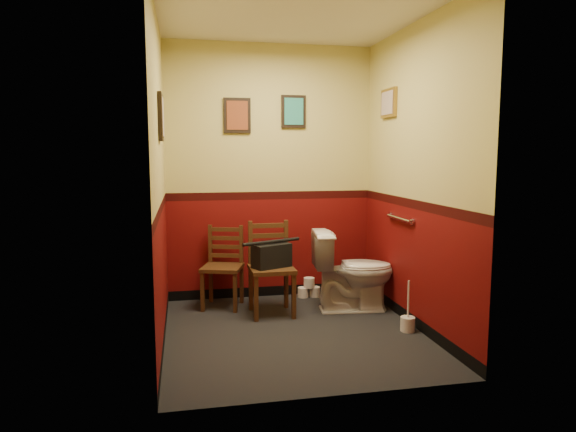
% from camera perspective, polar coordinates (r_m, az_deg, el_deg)
% --- Properties ---
extents(floor, '(2.20, 2.40, 0.00)m').
position_cam_1_polar(floor, '(4.60, 0.64, -12.84)').
color(floor, black).
rests_on(floor, ground).
extents(ceiling, '(2.20, 2.40, 0.00)m').
position_cam_1_polar(ceiling, '(4.47, 0.69, 21.74)').
color(ceiling, silver).
rests_on(ceiling, ground).
extents(wall_back, '(2.20, 0.00, 2.70)m').
position_cam_1_polar(wall_back, '(5.51, -1.98, 4.80)').
color(wall_back, '#580909').
rests_on(wall_back, ground).
extents(wall_front, '(2.20, 0.00, 2.70)m').
position_cam_1_polar(wall_front, '(3.17, 5.25, 3.14)').
color(wall_front, '#580909').
rests_on(wall_front, ground).
extents(wall_left, '(0.00, 2.40, 2.70)m').
position_cam_1_polar(wall_left, '(4.24, -14.07, 3.93)').
color(wall_left, '#580909').
rests_on(wall_left, ground).
extents(wall_right, '(0.00, 2.40, 2.70)m').
position_cam_1_polar(wall_right, '(4.69, 13.95, 4.21)').
color(wall_right, '#580909').
rests_on(wall_right, ground).
extents(grab_bar, '(0.05, 0.56, 0.06)m').
position_cam_1_polar(grab_bar, '(4.94, 12.25, -0.27)').
color(grab_bar, silver).
rests_on(grab_bar, wall_right).
extents(framed_print_back_a, '(0.28, 0.04, 0.36)m').
position_cam_1_polar(framed_print_back_a, '(5.45, -5.67, 11.06)').
color(framed_print_back_a, black).
rests_on(framed_print_back_a, wall_back).
extents(framed_print_back_b, '(0.26, 0.04, 0.34)m').
position_cam_1_polar(framed_print_back_b, '(5.55, 0.62, 11.54)').
color(framed_print_back_b, black).
rests_on(framed_print_back_b, wall_back).
extents(framed_print_left, '(0.04, 0.30, 0.38)m').
position_cam_1_polar(framed_print_left, '(4.34, -13.93, 10.61)').
color(framed_print_left, black).
rests_on(framed_print_left, wall_left).
extents(framed_print_right, '(0.04, 0.34, 0.28)m').
position_cam_1_polar(framed_print_right, '(5.25, 11.11, 12.22)').
color(framed_print_right, olive).
rests_on(framed_print_right, wall_right).
extents(toilet, '(0.85, 0.54, 0.79)m').
position_cam_1_polar(toilet, '(5.17, 7.23, -6.09)').
color(toilet, white).
rests_on(toilet, floor).
extents(toilet_brush, '(0.13, 0.13, 0.46)m').
position_cam_1_polar(toilet_brush, '(4.74, 13.16, -11.49)').
color(toilet_brush, silver).
rests_on(toilet_brush, floor).
extents(chair_left, '(0.48, 0.48, 0.82)m').
position_cam_1_polar(chair_left, '(5.29, -7.22, -5.61)').
color(chair_left, '#4E2E17').
rests_on(chair_left, floor).
extents(chair_right, '(0.42, 0.42, 0.90)m').
position_cam_1_polar(chair_right, '(5.01, -1.91, -5.81)').
color(chair_right, '#4E2E17').
rests_on(chair_right, floor).
extents(handbag, '(0.40, 0.31, 0.26)m').
position_cam_1_polar(handbag, '(4.95, -1.84, -4.39)').
color(handbag, black).
rests_on(handbag, chair_right).
extents(tp_stack, '(0.25, 0.13, 0.21)m').
position_cam_1_polar(tp_stack, '(5.65, 2.34, -8.10)').
color(tp_stack, silver).
rests_on(tp_stack, floor).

